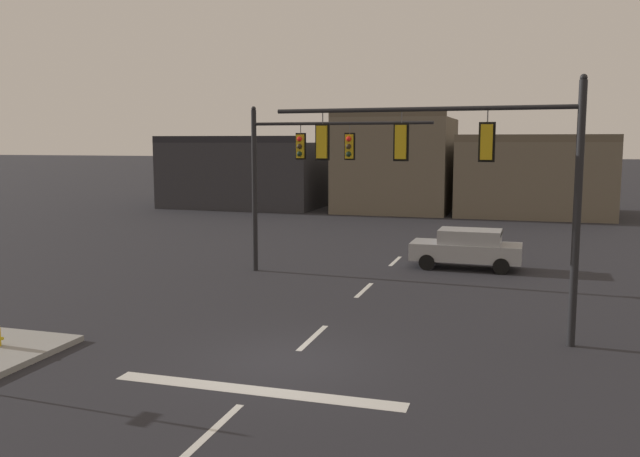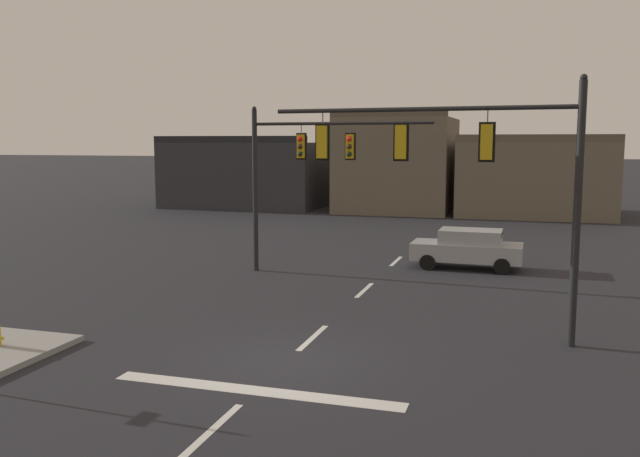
% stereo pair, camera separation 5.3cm
% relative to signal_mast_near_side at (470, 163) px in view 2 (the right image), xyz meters
% --- Properties ---
extents(ground_plane, '(400.00, 400.00, 0.00)m').
position_rel_signal_mast_near_side_xyz_m(ground_plane, '(-3.85, -3.37, -4.61)').
color(ground_plane, '#232328').
extents(stop_bar_paint, '(6.40, 0.50, 0.01)m').
position_rel_signal_mast_near_side_xyz_m(stop_bar_paint, '(-3.85, -5.37, -4.60)').
color(stop_bar_paint, silver).
rests_on(stop_bar_paint, ground).
extents(lane_centreline, '(0.16, 26.40, 0.01)m').
position_rel_signal_mast_near_side_xyz_m(lane_centreline, '(-3.85, -1.37, -4.60)').
color(lane_centreline, silver).
rests_on(lane_centreline, ground).
extents(signal_mast_near_side, '(8.16, 0.75, 6.79)m').
position_rel_signal_mast_near_side_xyz_m(signal_mast_near_side, '(0.00, 0.00, 0.00)').
color(signal_mast_near_side, black).
rests_on(signal_mast_near_side, ground).
extents(signal_mast_far_side, '(7.15, 0.52, 6.53)m').
position_rel_signal_mast_near_side_xyz_m(signal_mast_far_side, '(-6.54, 6.80, -0.17)').
color(signal_mast_far_side, black).
rests_on(signal_mast_far_side, ground).
extents(car_lot_nearside, '(4.48, 1.97, 1.61)m').
position_rel_signal_mast_near_side_xyz_m(car_lot_nearside, '(-0.76, 9.80, -3.75)').
color(car_lot_nearside, '#9EA0A5').
rests_on(car_lot_nearside, ground).
extents(building_row, '(33.04, 12.07, 7.34)m').
position_rel_signal_mast_near_side_xyz_m(building_row, '(-10.07, 33.06, -1.80)').
color(building_row, '#2D2D33').
rests_on(building_row, ground).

